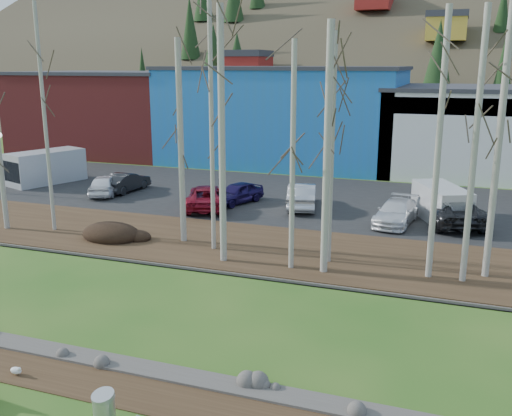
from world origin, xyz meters
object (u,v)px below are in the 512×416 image
at_px(car_3, 237,193).
at_px(van_grey, 44,167).
at_px(litter_bin, 104,413).
at_px(car_0, 105,185).
at_px(car_4, 302,196).
at_px(van_white, 442,204).
at_px(car_2, 207,197).
at_px(car_5, 452,209).
at_px(car_6, 396,212).
at_px(seagull, 16,370).
at_px(car_1, 126,182).

xyz_separation_m(car_3, van_grey, (-15.32, 1.07, 0.51)).
relative_size(litter_bin, car_0, 0.23).
bearing_deg(car_4, van_white, 164.26).
distance_m(car_2, van_grey, 14.39).
distance_m(litter_bin, van_white, 22.77).
xyz_separation_m(car_5, car_6, (-2.79, -1.13, -0.15)).
xyz_separation_m(car_2, van_white, (13.25, 1.58, 0.26)).
distance_m(litter_bin, seagull, 3.96).
distance_m(car_0, car_3, 9.05).
distance_m(car_5, van_grey, 27.89).
height_order(litter_bin, car_3, car_3).
height_order(car_1, car_2, car_2).
bearing_deg(seagull, car_4, 95.59).
distance_m(seagull, car_2, 19.05).
bearing_deg(car_1, litter_bin, 125.07).
height_order(car_0, car_4, car_4).
xyz_separation_m(car_0, van_white, (21.06, 0.56, 0.28)).
bearing_deg(car_4, car_6, 149.85).
bearing_deg(litter_bin, car_1, 120.83).
relative_size(car_0, car_1, 1.00).
xyz_separation_m(seagull, car_6, (8.32, 19.06, 0.61)).
bearing_deg(car_3, litter_bin, -55.12).
bearing_deg(car_4, litter_bin, 79.66).
bearing_deg(seagull, car_1, 127.36).
xyz_separation_m(car_1, car_3, (8.26, -0.63, -0.01)).
bearing_deg(car_2, seagull, 78.91).
xyz_separation_m(car_2, car_4, (5.29, 1.93, 0.06)).
distance_m(car_6, van_grey, 25.20).
distance_m(car_1, car_6, 18.13).
distance_m(car_3, van_white, 12.04).
xyz_separation_m(litter_bin, van_grey, (-20.49, 22.92, 0.84)).
bearing_deg(car_6, car_2, -171.83).
relative_size(car_4, van_white, 0.97).
height_order(car_1, van_white, van_white).
xyz_separation_m(litter_bin, car_5, (7.36, 21.45, 0.48)).
bearing_deg(car_6, car_1, -179.78).
relative_size(car_3, van_white, 0.80).
bearing_deg(car_1, car_5, -178.64).
xyz_separation_m(seagull, car_5, (11.10, 20.19, 0.76)).
height_order(car_0, van_grey, van_grey).
bearing_deg(litter_bin, car_3, 103.30).
xyz_separation_m(car_5, van_grey, (-27.85, 1.48, 0.36)).
relative_size(litter_bin, car_4, 0.20).
bearing_deg(car_2, car_0, -26.50).
distance_m(car_0, car_5, 21.55).
height_order(litter_bin, van_white, van_white).
bearing_deg(car_5, car_2, -9.91).
height_order(car_0, car_5, car_5).
distance_m(seagull, car_1, 23.35).
relative_size(car_0, car_6, 0.89).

